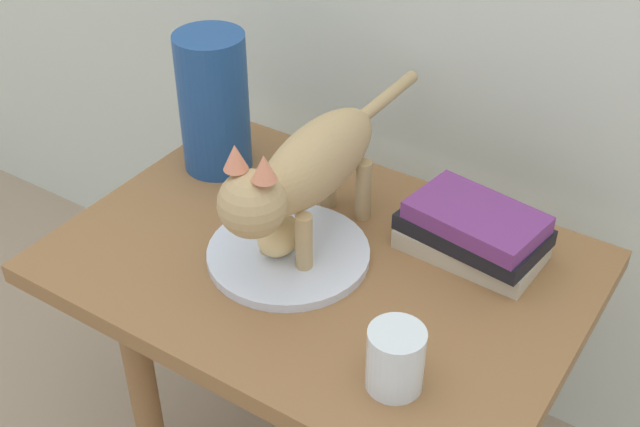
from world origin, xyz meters
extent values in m
cube|color=olive|center=(0.00, 0.00, 0.49)|extent=(0.75, 0.52, 0.03)
cylinder|color=olive|center=(-0.20, -0.20, 0.24)|extent=(0.04, 0.04, 0.48)
cylinder|color=olive|center=(-0.20, 0.20, 0.24)|extent=(0.04, 0.04, 0.48)
cylinder|color=olive|center=(0.20, 0.20, 0.24)|extent=(0.04, 0.04, 0.48)
cylinder|color=silver|center=(-0.04, -0.02, 0.52)|extent=(0.23, 0.23, 0.01)
ellipsoid|color=#E0BC7A|center=(-0.05, -0.03, 0.55)|extent=(0.08, 0.09, 0.05)
cylinder|color=tan|center=(0.00, -0.04, 0.56)|extent=(0.02, 0.02, 0.10)
cylinder|color=tan|center=(-0.06, -0.04, 0.56)|extent=(0.02, 0.02, 0.10)
cylinder|color=tan|center=(0.00, 0.12, 0.56)|extent=(0.02, 0.02, 0.10)
cylinder|color=tan|center=(-0.06, 0.12, 0.56)|extent=(0.02, 0.02, 0.10)
ellipsoid|color=tan|center=(-0.03, 0.04, 0.64)|extent=(0.09, 0.26, 0.11)
sphere|color=tan|center=(-0.03, -0.11, 0.66)|extent=(0.09, 0.09, 0.09)
cone|color=#DD8460|center=(-0.01, -0.11, 0.72)|extent=(0.03, 0.03, 0.03)
cone|color=#DD8460|center=(-0.05, -0.11, 0.72)|extent=(0.03, 0.03, 0.03)
cylinder|color=tan|center=(-0.03, 0.25, 0.65)|extent=(0.02, 0.16, 0.02)
cube|color=#BCB299|center=(0.18, 0.13, 0.52)|extent=(0.21, 0.12, 0.03)
cube|color=black|center=(0.18, 0.13, 0.55)|extent=(0.21, 0.14, 0.02)
cube|color=#72337A|center=(0.18, 0.13, 0.58)|extent=(0.20, 0.14, 0.03)
cylinder|color=navy|center=(-0.28, 0.12, 0.63)|extent=(0.11, 0.11, 0.23)
cylinder|color=silver|center=(0.20, -0.15, 0.55)|extent=(0.07, 0.07, 0.08)
cylinder|color=silver|center=(0.20, -0.15, 0.53)|extent=(0.06, 0.06, 0.04)
camera|label=1|loc=(0.50, -0.77, 1.26)|focal=46.25mm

